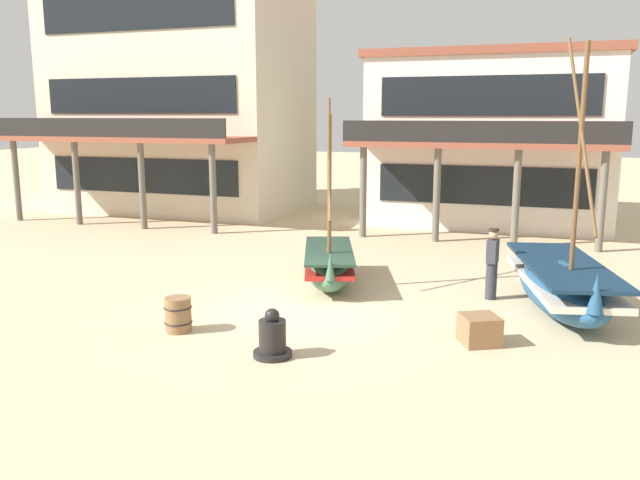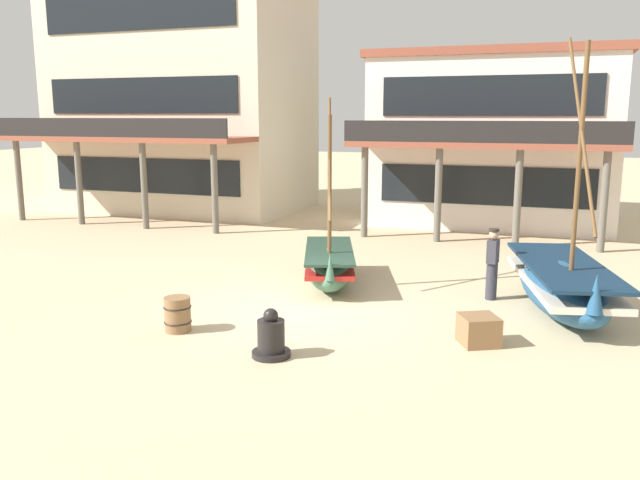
% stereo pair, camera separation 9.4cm
% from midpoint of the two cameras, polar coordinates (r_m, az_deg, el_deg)
% --- Properties ---
extents(ground_plane, '(120.00, 120.00, 0.00)m').
position_cam_midpoint_polar(ground_plane, '(14.55, -1.51, -6.13)').
color(ground_plane, '#CCB78E').
extents(fishing_boat_near_left, '(2.66, 4.98, 5.92)m').
position_cam_midpoint_polar(fishing_boat_near_left, '(15.21, 20.33, -3.67)').
color(fishing_boat_near_left, '#23517A').
rests_on(fishing_boat_near_left, ground).
extents(fishing_boat_centre_large, '(2.32, 3.79, 4.69)m').
position_cam_midpoint_polar(fishing_boat_centre_large, '(16.54, 0.62, -2.15)').
color(fishing_boat_centre_large, '#427056').
rests_on(fishing_boat_centre_large, ground).
extents(fisherman_by_hull, '(0.27, 0.39, 1.68)m').
position_cam_midpoint_polar(fisherman_by_hull, '(15.67, 14.70, -2.09)').
color(fisherman_by_hull, '#33333D').
rests_on(fisherman_by_hull, ground).
extents(capstan_winch, '(0.70, 0.70, 0.89)m').
position_cam_midpoint_polar(capstan_winch, '(11.76, -4.43, -8.59)').
color(capstan_winch, black).
rests_on(capstan_winch, ground).
extents(wooden_barrel, '(0.56, 0.56, 0.70)m').
position_cam_midpoint_polar(wooden_barrel, '(13.35, -12.54, -6.40)').
color(wooden_barrel, olive).
rests_on(wooden_barrel, ground).
extents(cargo_crate, '(0.90, 0.90, 0.56)m').
position_cam_midpoint_polar(cargo_crate, '(12.71, 13.62, -7.67)').
color(cargo_crate, olive).
rests_on(cargo_crate, ground).
extents(harbor_building_main, '(9.42, 9.09, 6.67)m').
position_cam_midpoint_polar(harbor_building_main, '(27.34, 14.79, 8.63)').
color(harbor_building_main, white).
rests_on(harbor_building_main, ground).
extents(harbor_building_annex, '(10.95, 9.48, 10.06)m').
position_cam_midpoint_polar(harbor_building_annex, '(30.78, -12.13, 12.10)').
color(harbor_building_annex, beige).
rests_on(harbor_building_annex, ground).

